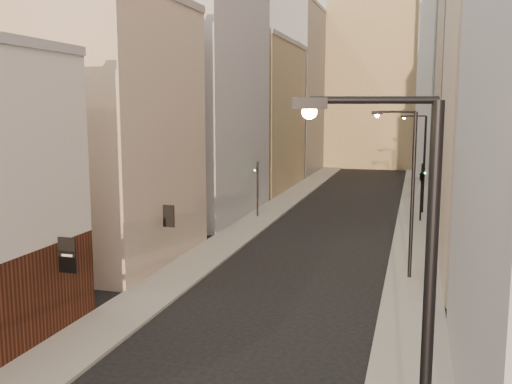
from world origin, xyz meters
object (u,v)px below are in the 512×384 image
(clock_tower, at_px, (374,59))
(streetlamp_far, at_px, (422,158))
(traffic_light_right, at_px, (422,177))
(white_tower, at_px, (449,41))
(traffic_light_left, at_px, (257,178))
(streetlamp_mid, at_px, (409,185))
(streetlamp_near, at_px, (413,334))

(clock_tower, bearing_deg, streetlamp_far, -79.96)
(clock_tower, xyz_separation_m, streetlamp_far, (7.87, -44.45, -12.52))
(traffic_light_right, bearing_deg, white_tower, -79.26)
(streetlamp_far, bearing_deg, white_tower, 67.98)
(traffic_light_left, bearing_deg, white_tower, -113.76)
(streetlamp_far, bearing_deg, streetlamp_mid, -108.38)
(streetlamp_mid, distance_m, traffic_light_left, 20.19)
(streetlamp_mid, height_order, traffic_light_right, streetlamp_mid)
(streetlamp_mid, bearing_deg, traffic_light_right, 72.80)
(streetlamp_far, xyz_separation_m, traffic_light_right, (0.04, -3.96, -1.25))
(clock_tower, distance_m, streetlamp_mid, 67.09)
(streetlamp_mid, bearing_deg, traffic_light_left, 115.87)
(traffic_light_right, bearing_deg, streetlamp_mid, 102.98)
(clock_tower, height_order, streetlamp_near, clock_tower)
(clock_tower, bearing_deg, traffic_light_left, -96.72)
(streetlamp_far, height_order, traffic_light_right, streetlamp_far)
(streetlamp_near, bearing_deg, traffic_light_right, 76.08)
(white_tower, height_order, traffic_light_left, white_tower)
(white_tower, xyz_separation_m, traffic_light_left, (-16.92, -36.24, -15.12))
(clock_tower, distance_m, streetlamp_far, 46.84)
(white_tower, xyz_separation_m, traffic_light_right, (-3.09, -34.40, -14.75))
(traffic_light_left, relative_size, traffic_light_right, 1.00)
(white_tower, xyz_separation_m, streetlamp_near, (-3.51, -73.76, -13.00))
(streetlamp_mid, bearing_deg, clock_tower, 81.82)
(traffic_light_left, bearing_deg, streetlamp_far, -155.94)
(white_tower, height_order, traffic_light_right, white_tower)
(traffic_light_right, bearing_deg, clock_tower, -64.85)
(white_tower, height_order, streetlamp_near, white_tower)
(white_tower, distance_m, streetlamp_far, 33.45)
(clock_tower, height_order, streetlamp_far, clock_tower)
(streetlamp_far, distance_m, traffic_light_right, 4.15)
(streetlamp_near, height_order, traffic_light_right, streetlamp_near)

